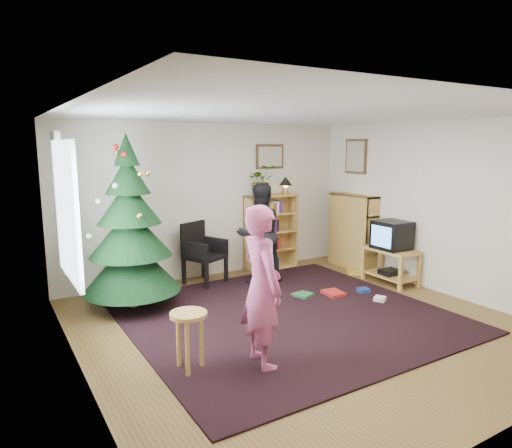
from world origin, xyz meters
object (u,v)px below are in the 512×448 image
person_standing (262,287)px  bookshelf_right (353,231)px  christmas_tree (130,238)px  potted_plant (261,180)px  picture_right (356,156)px  table_lamp (286,182)px  stool (189,326)px  armchair (202,250)px  crt_tv (392,235)px  bookshelf_back (271,231)px  picture_back (270,157)px  person_by_chair (259,234)px  tv_stand (390,263)px

person_standing → bookshelf_right: bearing=-50.3°
christmas_tree → bookshelf_right: 3.92m
bookshelf_right → potted_plant: 1.84m
picture_right → bookshelf_right: (-0.14, -0.13, -1.29)m
table_lamp → stool: bearing=-137.7°
armchair → potted_plant: size_ratio=1.86×
crt_tv → bookshelf_right: bearing=83.0°
bookshelf_back → armchair: 1.40m
bookshelf_back → person_standing: person_standing is taller
bookshelf_right → stool: size_ratio=2.20×
picture_back → person_by_chair: picture_back is taller
picture_back → person_standing: 3.93m
armchair → picture_right: bearing=-33.3°
picture_back → person_by_chair: 1.56m
picture_back → crt_tv: bearing=-60.1°
picture_right → stool: 4.85m
bookshelf_back → person_by_chair: 0.91m
tv_stand → person_by_chair: (-1.76, 1.07, 0.47)m
crt_tv → bookshelf_back: bearing=123.1°
table_lamp → christmas_tree: bearing=-166.0°
crt_tv → potted_plant: (-1.32, 1.72, 0.79)m
picture_right → person_by_chair: size_ratio=0.38×
picture_right → stool: (-4.08, -2.14, -1.49)m
person_standing → potted_plant: 3.58m
picture_back → bookshelf_back: (-0.05, -0.14, -1.29)m
picture_back → table_lamp: 0.53m
bookshelf_back → tv_stand: bookshelf_back is taller
table_lamp → crt_tv: bearing=-64.5°
armchair → person_standing: person_standing is taller
christmas_tree → picture_right: bearing=2.1°
picture_back → potted_plant: (-0.25, -0.14, -0.39)m
armchair → table_lamp: table_lamp is taller
tv_stand → armchair: (-2.51, 1.58, 0.20)m
bookshelf_back → picture_back: bearing=68.5°
bookshelf_right → person_by_chair: bearing=87.7°
crt_tv → person_standing: bearing=-158.2°
bookshelf_back → person_standing: size_ratio=0.81×
crt_tv → stool: size_ratio=0.85×
christmas_tree → stool: size_ratio=3.89×
tv_stand → person_standing: person_standing is taller
christmas_tree → person_standing: bearing=-74.4°
tv_stand → table_lamp: table_lamp is taller
person_by_chair → potted_plant: 1.10m
stool → bookshelf_right: bearing=27.0°
bookshelf_back → table_lamp: 0.89m
person_standing → potted_plant: size_ratio=3.10×
bookshelf_back → table_lamp: size_ratio=4.25×
picture_right → person_standing: 4.33m
picture_right → table_lamp: bearing=151.3°
bookshelf_back → bookshelf_right: bearing=-30.1°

